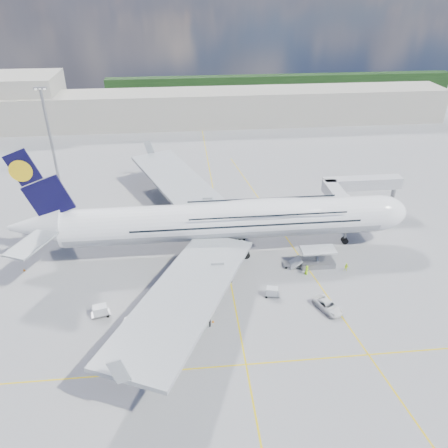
{
  "coord_description": "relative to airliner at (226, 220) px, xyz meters",
  "views": [
    {
      "loc": [
        -7.62,
        -63.51,
        48.72
      ],
      "look_at": [
        -0.31,
        8.0,
        7.22
      ],
      "focal_mm": 35.0,
      "sensor_mm": 36.0,
      "label": 1
    }
  ],
  "objects": [
    {
      "name": "ground",
      "position": [
        -0.26,
        -10.0,
        -6.87
      ],
      "size": [
        300.0,
        300.0,
        0.0
      ],
      "primitive_type": "plane",
      "color": "gray",
      "rests_on": "ground"
    },
    {
      "name": "taxi_line_main",
      "position": [
        -0.26,
        -10.0,
        -6.86
      ],
      "size": [
        0.25,
        220.0,
        0.01
      ],
      "primitive_type": "cube",
      "color": "#DBBA0B",
      "rests_on": "ground"
    },
    {
      "name": "taxi_line_cross",
      "position": [
        -0.26,
        -30.0,
        -6.86
      ],
      "size": [
        120.0,
        0.25,
        0.01
      ],
      "primitive_type": "cube",
      "color": "#DBBA0B",
      "rests_on": "ground"
    },
    {
      "name": "taxi_line_diag",
      "position": [
        13.74,
        -0.0,
        -6.86
      ],
      "size": [
        14.16,
        99.06,
        0.01
      ],
      "primitive_type": "cube",
      "rotation": [
        0.0,
        0.0,
        0.14
      ],
      "color": "#DBBA0B",
      "rests_on": "ground"
    },
    {
      "name": "airliner",
      "position": [
        0.0,
        0.0,
        0.0
      ],
      "size": [
        77.26,
        79.15,
        23.71
      ],
      "color": "white",
      "rests_on": "ground"
    },
    {
      "name": "jet_bridge",
      "position": [
        29.55,
        10.94,
        -0.02
      ],
      "size": [
        18.8,
        12.1,
        8.5
      ],
      "color": "#B7B7BC",
      "rests_on": "ground"
    },
    {
      "name": "cargo_loader",
      "position": [
        16.56,
        -7.11,
        -5.62
      ],
      "size": [
        8.53,
        3.2,
        3.67
      ],
      "color": "silver",
      "rests_on": "ground"
    },
    {
      "name": "light_mast",
      "position": [
        -40.26,
        35.0,
        6.34
      ],
      "size": [
        3.0,
        0.7,
        25.5
      ],
      "color": "gray",
      "rests_on": "ground"
    },
    {
      "name": "terminal",
      "position": [
        -0.26,
        85.0,
        -0.87
      ],
      "size": [
        180.0,
        16.0,
        12.0
      ],
      "primitive_type": "cube",
      "color": "#B2AD9E",
      "rests_on": "ground"
    },
    {
      "name": "hangar",
      "position": [
        -70.26,
        90.0,
        2.13
      ],
      "size": [
        40.0,
        22.0,
        18.0
      ],
      "primitive_type": "cube",
      "color": "#B2AD9E",
      "rests_on": "ground"
    },
    {
      "name": "tree_line",
      "position": [
        39.74,
        130.0,
        -2.87
      ],
      "size": [
        160.0,
        6.0,
        8.0
      ],
      "primitive_type": "cube",
      "color": "#193814",
      "rests_on": "ground"
    },
    {
      "name": "dolly_row_a",
      "position": [
        -11.59,
        -12.78,
        -6.55
      ],
      "size": [
        2.97,
        1.89,
        0.41
      ],
      "rotation": [
        0.0,
        0.0,
        0.15
      ],
      "color": "gray",
      "rests_on": "ground"
    },
    {
      "name": "dolly_row_b",
      "position": [
        -17.09,
        -19.59,
        -6.54
      ],
      "size": [
        3.11,
        1.93,
        0.43
      ],
      "rotation": [
        0.0,
        0.0,
        -0.13
      ],
      "color": "gray",
      "rests_on": "ground"
    },
    {
      "name": "dolly_row_c",
      "position": [
        -8.73,
        -19.79,
        -5.91
      ],
      "size": [
        3.06,
        2.06,
        1.77
      ],
      "rotation": [
        0.0,
        0.0,
        0.22
      ],
      "color": "gray",
      "rests_on": "ground"
    },
    {
      "name": "dolly_back",
      "position": [
        -22.42,
        -17.35,
        -5.84
      ],
      "size": [
        3.28,
        2.2,
        1.91
      ],
      "rotation": [
        0.0,
        0.0,
        0.21
      ],
      "color": "gray",
      "rests_on": "ground"
    },
    {
      "name": "dolly_nose_far",
      "position": [
        6.43,
        -15.27,
        -5.95
      ],
      "size": [
        2.95,
        2.05,
        1.7
      ],
      "rotation": [
        0.0,
        0.0,
        -0.25
      ],
      "color": "gray",
      "rests_on": "ground"
    },
    {
      "name": "dolly_nose_near",
      "position": [
        12.04,
        -6.99,
        -6.5
      ],
      "size": [
        3.52,
        2.24,
        0.48
      ],
      "rotation": [
        0.0,
        0.0,
        -0.16
      ],
      "color": "gray",
      "rests_on": "ground"
    },
    {
      "name": "baggage_tug",
      "position": [
        -4.42,
        -11.54,
        -6.05
      ],
      "size": [
        3.08,
        1.62,
        1.86
      ],
      "rotation": [
        0.0,
        0.0,
        -0.08
      ],
      "color": "silver",
      "rests_on": "ground"
    },
    {
      "name": "catering_truck_inner",
      "position": [
        -3.64,
        20.37,
        -5.12
      ],
      "size": [
        6.55,
        3.59,
        3.7
      ],
      "rotation": [
        0.0,
        0.0,
        0.24
      ],
      "color": "gray",
      "rests_on": "ground"
    },
    {
      "name": "catering_truck_outer",
      "position": [
        -10.8,
        37.84,
        -5.11
      ],
      "size": [
        6.36,
        2.51,
        3.78
      ],
      "rotation": [
        0.0,
        0.0,
        -0.03
      ],
      "color": "gray",
      "rests_on": "ground"
    },
    {
      "name": "service_van",
      "position": [
        14.94,
        -19.71,
        -6.09
      ],
      "size": [
        4.64,
        6.2,
        1.56
      ],
      "primitive_type": "imported",
      "rotation": [
        0.0,
        0.0,
        0.41
      ],
      "color": "white",
      "rests_on": "ground"
    },
    {
      "name": "crew_nose",
      "position": [
        19.21,
        5.18,
        -6.05
      ],
      "size": [
        0.69,
        0.7,
        1.63
      ],
      "primitive_type": "imported",
      "rotation": [
        0.0,
        0.0,
        0.84
      ],
      "color": "#B1E418",
      "rests_on": "ground"
    },
    {
      "name": "crew_loader",
      "position": [
        21.71,
        -9.53,
        -6.02
      ],
      "size": [
        1.02,
        0.92,
        1.7
      ],
      "primitive_type": "imported",
      "rotation": [
        0.0,
        0.0,
        -0.41
      ],
      "color": "#C7F71A",
      "rests_on": "ground"
    },
    {
      "name": "crew_wing",
      "position": [
        -16.17,
        -18.5,
        -5.87
      ],
      "size": [
        0.77,
        1.25,
        2.0
      ],
      "primitive_type": "imported",
      "rotation": [
        0.0,
        0.0,
        1.32
      ],
      "color": "#A4EC18",
      "rests_on": "ground"
    },
    {
      "name": "crew_van",
      "position": [
        14.04,
        -9.72,
        -5.92
      ],
      "size": [
        0.76,
        1.02,
        1.9
      ],
      "primitive_type": "imported",
      "rotation": [
        0.0,
        0.0,
        1.75
      ],
      "color": "#B1FF1A",
      "rests_on": "ground"
    },
    {
      "name": "crew_tug",
      "position": [
        -5.55,
        -19.4,
        -5.99
      ],
      "size": [
        1.27,
        0.94,
        1.76
      ],
      "primitive_type": "imported",
      "rotation": [
        0.0,
        0.0,
        -0.27
      ],
      "color": "#9FDB17",
      "rests_on": "ground"
    },
    {
      "name": "cone_nose",
      "position": [
        31.6,
        4.29,
        -6.58
      ],
      "size": [
        0.47,
        0.47,
        0.59
      ],
      "color": "orange",
      "rests_on": "ground"
    },
    {
      "name": "cone_wing_left_inner",
      "position": [
        -5.01,
        8.26,
        -6.62
      ],
      "size": [
        0.41,
        0.41,
        0.52
      ],
      "color": "orange",
      "rests_on": "ground"
    },
    {
      "name": "cone_wing_left_outer",
      "position": [
        -12.33,
        28.17,
        -6.57
      ],
      "size": [
        0.49,
        0.49,
        0.62
      ],
      "color": "orange",
      "rests_on": "ground"
    },
    {
      "name": "cone_wing_right_inner",
      "position": [
        -4.27,
        -20.8,
        -6.63
      ],
      "size": [
        0.38,
        0.38,
        0.49
      ],
      "color": "orange",
      "rests_on": "ground"
    },
    {
      "name": "cone_wing_right_outer",
      "position": [
        -18.03,
        -24.25,
        -6.63
      ],
      "size": [
        0.39,
        0.39,
        0.5
      ],
      "color": "orange",
      "rests_on": "ground"
    },
    {
      "name": "cone_tail",
      "position": [
        -38.54,
        -3.32,
        -6.59
      ],
      "size": [
        0.45,
        0.45,
        0.58
      ],
      "color": "orange",
      "rests_on": "ground"
    }
  ]
}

